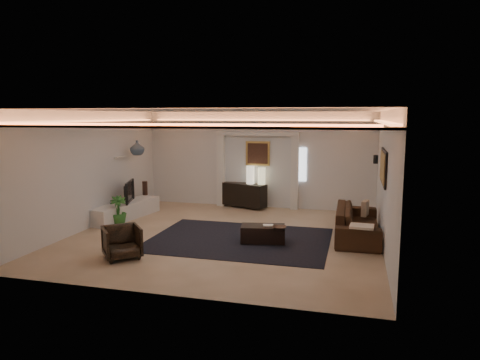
% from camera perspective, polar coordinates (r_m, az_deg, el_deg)
% --- Properties ---
extents(floor, '(7.00, 7.00, 0.00)m').
position_cam_1_polar(floor, '(10.38, -1.93, -7.27)').
color(floor, tan).
rests_on(floor, ground).
extents(ceiling, '(7.00, 7.00, 0.00)m').
position_cam_1_polar(ceiling, '(10.00, -2.01, 8.95)').
color(ceiling, white).
rests_on(ceiling, ground).
extents(wall_back, '(7.00, 0.00, 7.00)m').
position_cam_1_polar(wall_back, '(13.45, 2.33, 2.61)').
color(wall_back, silver).
rests_on(wall_back, ground).
extents(wall_front, '(7.00, 0.00, 7.00)m').
position_cam_1_polar(wall_front, '(6.85, -10.43, -3.10)').
color(wall_front, silver).
rests_on(wall_front, ground).
extents(wall_left, '(0.00, 7.00, 7.00)m').
position_cam_1_polar(wall_left, '(11.58, -18.80, 1.24)').
color(wall_left, silver).
rests_on(wall_left, ground).
extents(wall_right, '(0.00, 7.00, 7.00)m').
position_cam_1_polar(wall_right, '(9.68, 18.28, -0.05)').
color(wall_right, silver).
rests_on(wall_right, ground).
extents(cove_soffit, '(7.00, 7.00, 0.04)m').
position_cam_1_polar(cove_soffit, '(10.00, -2.00, 7.35)').
color(cove_soffit, silver).
rests_on(cove_soffit, ceiling).
extents(daylight_slit, '(0.25, 0.03, 1.00)m').
position_cam_1_polar(daylight_slit, '(13.22, 8.04, 2.00)').
color(daylight_slit, white).
rests_on(daylight_slit, wall_back).
extents(area_rug, '(4.00, 3.00, 0.01)m').
position_cam_1_polar(area_rug, '(10.09, -0.06, -7.69)').
color(area_rug, black).
rests_on(area_rug, ground).
extents(pilaster_left, '(0.22, 0.20, 2.20)m').
position_cam_1_polar(pilaster_left, '(13.69, -2.48, 1.23)').
color(pilaster_left, silver).
rests_on(pilaster_left, ground).
extents(pilaster_right, '(0.22, 0.20, 2.20)m').
position_cam_1_polar(pilaster_right, '(13.19, 7.11, 0.91)').
color(pilaster_right, silver).
rests_on(pilaster_right, ground).
extents(alcove_header, '(2.52, 0.20, 0.12)m').
position_cam_1_polar(alcove_header, '(13.30, 2.26, 6.00)').
color(alcove_header, silver).
rests_on(alcove_header, wall_back).
extents(painting_frame, '(0.74, 0.04, 0.74)m').
position_cam_1_polar(painting_frame, '(13.40, 2.31, 3.45)').
color(painting_frame, tan).
rests_on(painting_frame, wall_back).
extents(painting_canvas, '(0.62, 0.02, 0.62)m').
position_cam_1_polar(painting_canvas, '(13.38, 2.28, 3.44)').
color(painting_canvas, '#4C2D1E').
rests_on(painting_canvas, wall_back).
extents(art_panel_frame, '(0.04, 1.64, 0.74)m').
position_cam_1_polar(art_panel_frame, '(9.95, 18.08, 1.62)').
color(art_panel_frame, black).
rests_on(art_panel_frame, wall_right).
extents(art_panel_gold, '(0.02, 1.50, 0.62)m').
position_cam_1_polar(art_panel_gold, '(9.95, 17.93, 1.63)').
color(art_panel_gold, tan).
rests_on(art_panel_gold, wall_right).
extents(wall_sconce, '(0.12, 0.12, 0.22)m').
position_cam_1_polar(wall_sconce, '(11.83, 17.14, 2.58)').
color(wall_sconce, black).
rests_on(wall_sconce, wall_right).
extents(wall_niche, '(0.10, 0.55, 0.04)m').
position_cam_1_polar(wall_niche, '(12.71, -15.14, 2.90)').
color(wall_niche, silver).
rests_on(wall_niche, wall_left).
extents(console, '(1.44, 0.88, 0.69)m').
position_cam_1_polar(console, '(13.44, 0.59, -1.91)').
color(console, black).
rests_on(console, ground).
extents(lamp_left, '(0.30, 0.30, 0.54)m').
position_cam_1_polar(lamp_left, '(13.29, 1.35, 0.98)').
color(lamp_left, beige).
rests_on(lamp_left, console).
extents(lamp_right, '(0.27, 0.27, 0.50)m').
position_cam_1_polar(lamp_right, '(13.20, 2.82, 0.92)').
color(lamp_right, '#F6ECAE').
rests_on(lamp_right, console).
extents(media_ledge, '(0.98, 2.44, 0.44)m').
position_cam_1_polar(media_ledge, '(12.46, -14.59, -3.83)').
color(media_ledge, silver).
rests_on(media_ledge, ground).
extents(tv, '(1.00, 0.44, 0.58)m').
position_cam_1_polar(tv, '(12.42, -14.52, -1.43)').
color(tv, black).
rests_on(tv, media_ledge).
extents(figurine, '(0.18, 0.18, 0.41)m').
position_cam_1_polar(figurine, '(13.41, -12.19, -1.09)').
color(figurine, '#3A231A').
rests_on(figurine, media_ledge).
extents(ginger_jar, '(0.48, 0.48, 0.42)m').
position_cam_1_polar(ginger_jar, '(12.91, -13.15, 4.07)').
color(ginger_jar, '#424E61').
rests_on(ginger_jar, wall_niche).
extents(plant, '(0.58, 0.58, 0.75)m').
position_cam_1_polar(plant, '(11.75, -15.49, -3.84)').
color(plant, '#2A6423').
rests_on(plant, ground).
extents(sofa, '(2.45, 0.98, 0.71)m').
position_cam_1_polar(sofa, '(10.53, 14.96, -5.32)').
color(sofa, '#4C2618').
rests_on(sofa, ground).
extents(throw_blanket, '(0.50, 0.42, 0.05)m').
position_cam_1_polar(throw_blanket, '(9.38, 15.46, -5.80)').
color(throw_blanket, white).
rests_on(throw_blanket, sofa).
extents(throw_pillow, '(0.20, 0.39, 0.37)m').
position_cam_1_polar(throw_pillow, '(11.20, 15.87, -3.53)').
color(throw_pillow, tan).
rests_on(throw_pillow, sofa).
extents(coffee_table, '(1.04, 0.68, 0.36)m').
position_cam_1_polar(coffee_table, '(9.84, 2.98, -6.92)').
color(coffee_table, black).
rests_on(coffee_table, ground).
extents(bowl, '(0.34, 0.34, 0.07)m').
position_cam_1_polar(bowl, '(9.45, 5.11, -6.05)').
color(bowl, '#452D1F').
rests_on(bowl, coffee_table).
extents(magazine, '(0.26, 0.22, 0.03)m').
position_cam_1_polar(magazine, '(9.76, 3.67, -5.72)').
color(magazine, white).
rests_on(magazine, coffee_table).
extents(armchair, '(0.98, 0.98, 0.64)m').
position_cam_1_polar(armchair, '(9.06, -15.01, -7.78)').
color(armchair, '#2D231D').
rests_on(armchair, ground).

